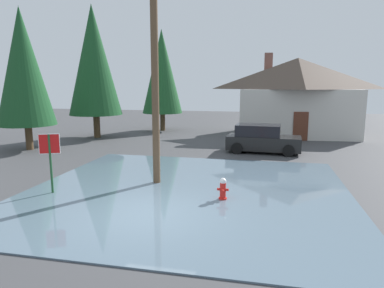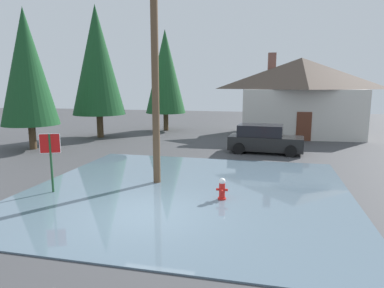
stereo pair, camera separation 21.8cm
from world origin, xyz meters
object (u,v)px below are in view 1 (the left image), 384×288
Objects in this scene: fire_hydrant at (223,189)px; stop_sign_near at (50,152)px; pine_tree_tall_left at (94,61)px; house at (296,96)px; pine_tree_short_left at (23,67)px; pine_tree_mid_left at (162,72)px; parked_car at (262,139)px; utility_pole at (155,58)px.

stop_sign_near is at bearing -174.59° from fire_hydrant.
house is at bearing 16.47° from pine_tree_tall_left.
fire_hydrant is at bearing -47.85° from pine_tree_tall_left.
fire_hydrant is 14.81m from pine_tree_short_left.
pine_tree_tall_left reaches higher than pine_tree_mid_left.
parked_car is at bearing 8.51° from pine_tree_short_left.
utility_pole is (-2.80, 1.46, 4.46)m from fire_hydrant.
fire_hydrant is 18.61m from pine_tree_mid_left.
pine_tree_mid_left is at bearing 93.68° from stop_sign_near.
pine_tree_tall_left is at bearing -163.53° from house.
pine_tree_tall_left is at bearing 165.07° from parked_car.
house is 10.89m from pine_tree_mid_left.
fire_hydrant is 8.78m from parked_car.
fire_hydrant is 16.71m from house.
pine_tree_short_left is at bearing -171.49° from parked_car.
fire_hydrant is at bearing 5.41° from stop_sign_near.
utility_pole is at bearing 32.02° from stop_sign_near.
house is 1.14× the size of pine_tree_short_left.
pine_tree_tall_left is (-7.96, 10.42, 0.68)m from utility_pole.
pine_tree_tall_left is at bearing -127.43° from pine_tree_mid_left.
parked_car is at bearing -107.84° from house.
parked_car is at bearing 82.27° from fire_hydrant.
house is (9.61, 16.68, 1.48)m from stop_sign_near.
pine_tree_mid_left is at bearing 177.46° from house.
pine_tree_short_left reaches higher than stop_sign_near.
parked_car reaches higher than fire_hydrant.
pine_tree_tall_left is (-14.32, -4.23, 2.51)m from house.
pine_tree_mid_left is at bearing 61.90° from pine_tree_short_left.
fire_hydrant is 0.09× the size of pine_tree_mid_left.
house is at bearing -2.54° from pine_tree_mid_left.
pine_tree_tall_left reaches higher than utility_pole.
stop_sign_near is 10.21m from pine_tree_short_left.
pine_tree_mid_left is at bearing 52.57° from pine_tree_tall_left.
pine_tree_tall_left is at bearing 132.15° from fire_hydrant.
utility_pole is 16.08m from house.
house is 1.00× the size of pine_tree_tall_left.
stop_sign_near is 0.23× the size of pine_tree_tall_left.
parked_car is (3.98, 7.24, -4.08)m from utility_pole.
utility_pole is 2.21× the size of parked_car.
fire_hydrant is 0.09× the size of pine_tree_short_left.
pine_tree_tall_left reaches higher than house.
stop_sign_near reaches higher than parked_car.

